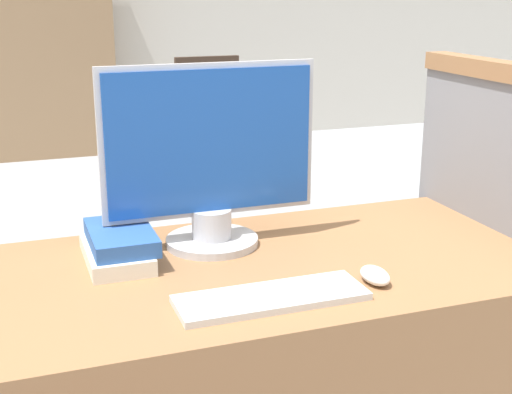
# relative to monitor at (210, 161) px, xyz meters

# --- Properties ---
(desk) EXTENTS (1.35, 0.72, 0.73)m
(desk) POSITION_rel_monitor_xyz_m (0.10, -0.17, -0.59)
(desk) COLOR #8C603D
(desk) RESTS_ON ground_plane
(carrel_divider) EXTENTS (0.07, 0.76, 1.18)m
(carrel_divider) POSITION_rel_monitor_xyz_m (0.80, -0.15, -0.35)
(carrel_divider) COLOR slate
(carrel_divider) RESTS_ON ground_plane
(monitor) EXTENTS (0.56, 0.24, 0.47)m
(monitor) POSITION_rel_monitor_xyz_m (0.00, 0.00, 0.00)
(monitor) COLOR #B7B7BC
(monitor) RESTS_ON desk
(keyboard) EXTENTS (0.42, 0.14, 0.02)m
(keyboard) POSITION_rel_monitor_xyz_m (0.02, -0.38, -0.22)
(keyboard) COLOR silver
(keyboard) RESTS_ON desk
(mouse) EXTENTS (0.06, 0.10, 0.04)m
(mouse) POSITION_rel_monitor_xyz_m (0.28, -0.37, -0.21)
(mouse) COLOR white
(mouse) RESTS_ON desk
(book_stack) EXTENTS (0.16, 0.27, 0.08)m
(book_stack) POSITION_rel_monitor_xyz_m (-0.25, -0.03, -0.19)
(book_stack) COLOR silver
(book_stack) RESTS_ON desk
(far_chair) EXTENTS (0.44, 0.44, 0.92)m
(far_chair) POSITION_rel_monitor_xyz_m (0.84, 2.85, -0.43)
(far_chair) COLOR #38281E
(far_chair) RESTS_ON ground_plane
(bookshelf_far) EXTENTS (1.05, 0.32, 1.75)m
(bookshelf_far) POSITION_rel_monitor_xyz_m (-0.10, 4.42, -0.08)
(bookshelf_far) COLOR #9E7A56
(bookshelf_far) RESTS_ON ground_plane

